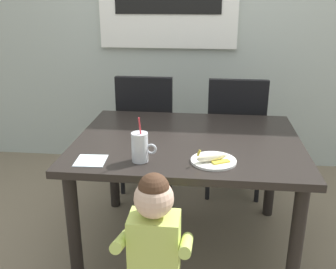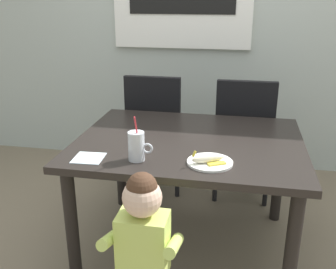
# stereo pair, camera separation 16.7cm
# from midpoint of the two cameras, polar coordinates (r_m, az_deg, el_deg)

# --- Properties ---
(ground_plane) EXTENTS (24.00, 24.00, 0.00)m
(ground_plane) POSITION_cam_midpoint_polar(r_m,az_deg,el_deg) (2.61, 0.77, -15.82)
(ground_plane) COLOR #7A6B56
(back_wall) EXTENTS (6.40, 0.17, 2.90)m
(back_wall) POSITION_cam_midpoint_polar(r_m,az_deg,el_deg) (3.52, 3.15, 18.73)
(back_wall) COLOR #ADB7B2
(back_wall) RESTS_ON ground
(dining_table) EXTENTS (1.30, 1.03, 0.73)m
(dining_table) POSITION_cam_midpoint_polar(r_m,az_deg,el_deg) (2.30, 0.84, -2.86)
(dining_table) COLOR black
(dining_table) RESTS_ON ground
(dining_chair_left) EXTENTS (0.44, 0.44, 0.96)m
(dining_chair_left) POSITION_cam_midpoint_polar(r_m,az_deg,el_deg) (3.06, -4.65, 1.13)
(dining_chair_left) COLOR black
(dining_chair_left) RESTS_ON ground
(dining_chair_right) EXTENTS (0.44, 0.44, 0.96)m
(dining_chair_right) POSITION_cam_midpoint_polar(r_m,az_deg,el_deg) (2.99, 8.19, 0.55)
(dining_chair_right) COLOR black
(dining_chair_right) RESTS_ON ground
(toddler_standing) EXTENTS (0.33, 0.24, 0.84)m
(toddler_standing) POSITION_cam_midpoint_polar(r_m,az_deg,el_deg) (1.75, -4.85, -15.09)
(toddler_standing) COLOR #3F4760
(toddler_standing) RESTS_ON ground
(milk_cup) EXTENTS (0.13, 0.09, 0.25)m
(milk_cup) POSITION_cam_midpoint_polar(r_m,az_deg,el_deg) (1.96, -6.56, -2.12)
(milk_cup) COLOR silver
(milk_cup) RESTS_ON dining_table
(snack_plate) EXTENTS (0.23, 0.23, 0.01)m
(snack_plate) POSITION_cam_midpoint_polar(r_m,az_deg,el_deg) (1.96, 4.27, -3.91)
(snack_plate) COLOR white
(snack_plate) RESTS_ON dining_table
(peeled_banana) EXTENTS (0.18, 0.14, 0.07)m
(peeled_banana) POSITION_cam_midpoint_polar(r_m,az_deg,el_deg) (1.94, 4.12, -3.38)
(peeled_banana) COLOR #F4EAC6
(peeled_banana) RESTS_ON snack_plate
(paper_napkin) EXTENTS (0.16, 0.16, 0.00)m
(paper_napkin) POSITION_cam_midpoint_polar(r_m,az_deg,el_deg) (2.02, -13.60, -3.79)
(paper_napkin) COLOR silver
(paper_napkin) RESTS_ON dining_table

